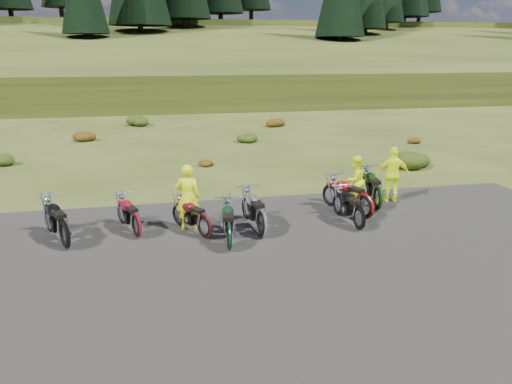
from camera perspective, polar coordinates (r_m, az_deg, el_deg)
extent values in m
plane|color=#333E14|center=(13.17, 0.35, -5.81)|extent=(300.00, 300.00, 0.00)
cube|color=black|center=(11.39, 2.55, -9.47)|extent=(20.00, 12.00, 0.04)
cube|color=#2B3A13|center=(122.07, -11.18, 13.41)|extent=(300.00, 90.00, 9.17)
cylinder|color=black|center=(83.12, -26.17, 17.61)|extent=(0.70, 0.70, 2.20)
cylinder|color=black|center=(87.98, -21.32, 18.48)|extent=(0.70, 0.70, 2.20)
cylinder|color=black|center=(62.27, -18.72, 15.92)|extent=(0.70, 0.70, 2.20)
cylinder|color=black|center=(67.97, -13.01, 17.29)|extent=(0.70, 0.70, 2.20)
cylinder|color=black|center=(74.22, -8.17, 18.31)|extent=(0.70, 0.70, 2.20)
cylinder|color=black|center=(80.90, -4.05, 19.07)|extent=(0.70, 0.70, 2.20)
cylinder|color=black|center=(87.90, -0.55, 19.51)|extent=(0.70, 0.70, 2.20)
cylinder|color=black|center=(65.37, 9.47, 16.31)|extent=(0.70, 0.70, 2.20)
cylinder|color=black|center=(73.23, 12.31, 17.05)|extent=(0.70, 0.70, 2.20)
cylinder|color=black|center=(81.24, 14.61, 17.62)|extent=(0.70, 0.70, 2.20)
cylinder|color=black|center=(89.35, 16.51, 18.06)|extent=(0.70, 0.70, 2.20)
cylinder|color=black|center=(97.54, 18.10, 18.42)|extent=(0.70, 0.70, 2.20)
ellipsoid|color=black|center=(24.55, -27.17, 3.45)|extent=(1.03, 1.03, 0.61)
ellipsoid|color=#5D2A0B|center=(29.11, -19.10, 6.21)|extent=(1.30, 1.30, 0.77)
ellipsoid|color=black|center=(34.13, -13.25, 8.12)|extent=(1.56, 1.56, 0.92)
ellipsoid|color=#5D2A0B|center=(21.76, -5.93, 3.53)|extent=(0.77, 0.77, 0.45)
ellipsoid|color=black|center=(27.32, -1.10, 6.33)|extent=(1.03, 1.03, 0.61)
ellipsoid|color=#5D2A0B|center=(33.05, 2.10, 8.14)|extent=(1.30, 1.30, 0.77)
ellipsoid|color=black|center=(22.40, 17.45, 3.85)|extent=(1.56, 1.56, 0.92)
ellipsoid|color=#5D2A0B|center=(28.39, 17.36, 5.81)|extent=(0.77, 0.77, 0.45)
imported|color=#D7EC0C|center=(13.90, -7.79, -0.71)|extent=(0.76, 0.58, 1.87)
imported|color=#D7EC0C|center=(16.38, 11.25, 1.23)|extent=(0.96, 0.88, 1.61)
imported|color=#D7EC0C|center=(16.99, 15.38, 1.86)|extent=(1.16, 0.76, 1.83)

